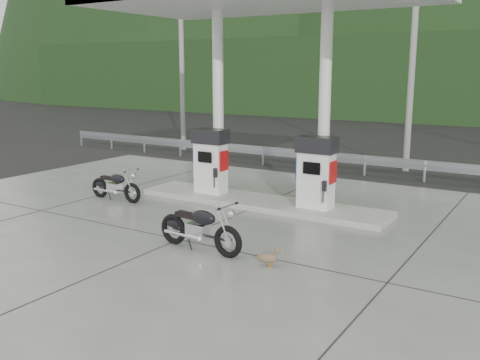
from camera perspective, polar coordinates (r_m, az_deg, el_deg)
The scene contains 15 objects.
ground at distance 12.33m, azimuth -3.65°, elevation -5.21°, with size 160.00×160.00×0.00m, color black.
forecourt_apron at distance 12.33m, azimuth -3.65°, elevation -5.17°, with size 18.00×14.00×0.02m, color slate.
pump_island at distance 14.33m, azimuth 2.15°, elevation -2.38°, with size 7.00×1.40×0.15m, color #A2A197.
gas_pump_left at distance 14.97m, azimuth -3.15°, elevation 2.03°, with size 0.95×0.55×1.80m, color white, non-canonical shape.
gas_pump_right at distance 13.42m, azimuth 8.12°, elevation 0.80°, with size 0.95×0.55×1.80m, color white, non-canonical shape.
canopy_column_left at distance 15.12m, azimuth -2.34°, elevation 8.24°, with size 0.30×0.30×5.00m, color white.
canopy_column_right at distance 13.58m, azimuth 9.00°, elevation 7.71°, with size 0.30×0.30×5.00m, color white.
guardrail at distance 19.10m, azimuth 10.39°, elevation 2.87°, with size 26.00×0.16×1.42m, color gray, non-canonical shape.
road at distance 22.46m, azimuth 13.62°, elevation 2.21°, with size 60.00×7.00×0.01m, color black.
utility_pole_a at distance 24.20m, azimuth -6.24°, elevation 12.63°, with size 0.22×0.22×8.00m, color gray.
utility_pole_b at distance 19.70m, azimuth 17.94°, elevation 12.37°, with size 0.22×0.22×8.00m, color gray.
tree_band at distance 40.18m, azimuth 22.35°, elevation 10.02°, with size 80.00×6.00×6.00m, color black.
motorcycle_left at distance 15.18m, azimuth -13.14°, elevation -0.63°, with size 1.69×0.53×0.80m, color black, non-canonical shape.
motorcycle_right at distance 10.72m, azimuth -4.33°, elevation -5.17°, with size 1.92×0.61×0.91m, color black, non-canonical shape.
duck at distance 9.94m, azimuth 3.03°, elevation -8.36°, with size 0.43×0.12×0.31m, color brown, non-canonical shape.
Camera 1 is at (6.88, -9.59, 3.58)m, focal length 40.00 mm.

